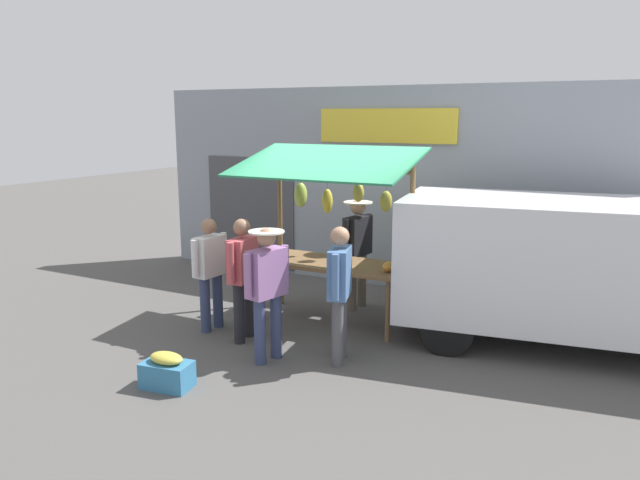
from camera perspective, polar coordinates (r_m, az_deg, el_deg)
ground_plane at (r=8.84m, az=0.91°, el=-7.61°), size 40.00×40.00×0.00m
street_backdrop at (r=10.44m, az=6.11°, el=4.90°), size 9.00×0.30×3.40m
market_stall at (r=8.46m, az=1.06°, el=2.29°), size 2.50×1.46×2.50m
vendor_with_sunhat at (r=9.18m, az=3.55°, el=-0.40°), size 0.44×0.71×1.69m
shopper_in_striped_shirt at (r=7.19m, az=-4.99°, el=-4.12°), size 0.42×0.68×1.64m
shopper_in_grey_tee at (r=7.92m, az=-7.28°, el=-2.91°), size 0.27×0.69×1.62m
shopper_with_shopping_bag at (r=7.14m, az=1.86°, el=-4.24°), size 0.35×0.68×1.65m
shopper_with_ponytail at (r=8.38m, az=-10.31°, el=-2.50°), size 0.25×0.67×1.56m
parked_van at (r=8.25m, az=22.21°, el=-1.79°), size 4.62×2.45×1.88m
produce_crate_near at (r=6.93m, az=-14.22°, el=-11.94°), size 0.58×0.40×0.40m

